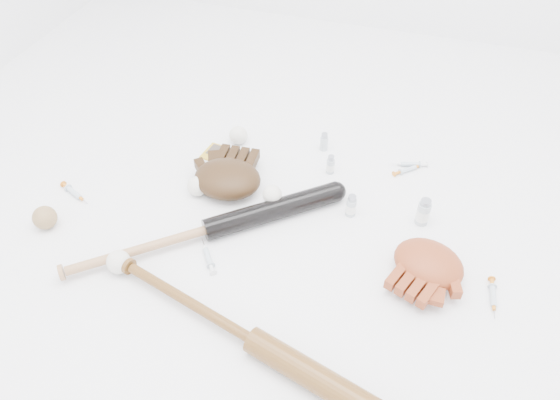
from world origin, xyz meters
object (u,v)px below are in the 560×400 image
(glove_dark, at_px, (227,178))
(bat_dark, at_px, (208,229))
(bat_wood, at_px, (254,341))
(pedestal, at_px, (272,206))

(glove_dark, bearing_deg, bat_dark, -87.92)
(bat_wood, relative_size, glove_dark, 3.52)
(bat_dark, bearing_deg, bat_wood, -91.04)
(pedestal, bearing_deg, glove_dark, 164.36)
(bat_dark, bearing_deg, glove_dark, 55.45)
(bat_dark, xyz_separation_m, glove_dark, (-0.02, 0.23, 0.01))
(glove_dark, xyz_separation_m, pedestal, (0.18, -0.05, -0.03))
(bat_dark, distance_m, bat_wood, 0.43)
(glove_dark, distance_m, pedestal, 0.19)
(bat_dark, height_order, pedestal, bat_dark)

